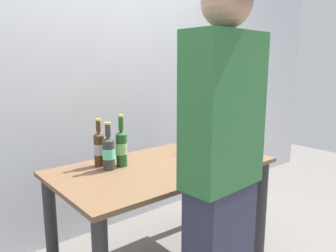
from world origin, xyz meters
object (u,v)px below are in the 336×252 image
(beer_bottle_dark, at_px, (109,152))
(beer_bottle_green, at_px, (99,148))
(beer_bottle_brown, at_px, (121,147))
(person_figure, at_px, (222,165))
(laptop, at_px, (204,145))

(beer_bottle_dark, height_order, beer_bottle_green, beer_bottle_green)
(beer_bottle_brown, relative_size, person_figure, 0.18)
(laptop, relative_size, beer_bottle_brown, 1.25)
(laptop, relative_size, person_figure, 0.23)
(laptop, height_order, beer_bottle_green, beer_bottle_green)
(beer_bottle_dark, height_order, person_figure, person_figure)
(laptop, bearing_deg, beer_bottle_dark, 175.30)
(laptop, xyz_separation_m, beer_bottle_green, (-0.79, 0.16, 0.08))
(beer_bottle_brown, bearing_deg, beer_bottle_green, 140.28)
(beer_bottle_dark, distance_m, person_figure, 0.80)
(beer_bottle_green, relative_size, beer_bottle_brown, 0.92)
(laptop, relative_size, beer_bottle_dark, 1.40)
(beer_bottle_dark, relative_size, beer_bottle_green, 0.97)
(laptop, distance_m, beer_bottle_green, 0.81)
(laptop, distance_m, beer_bottle_dark, 0.79)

